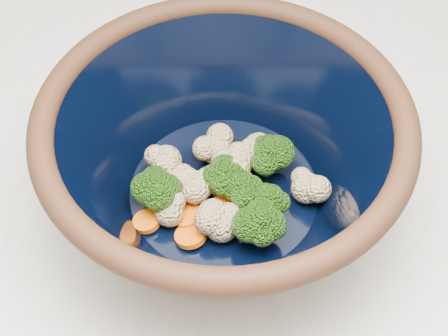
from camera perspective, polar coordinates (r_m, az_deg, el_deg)
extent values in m
cylinder|color=black|center=(0.65, 0.00, -3.40)|extent=(0.20, 0.20, 0.01)
torus|color=black|center=(0.55, 0.00, 4.49)|extent=(0.34, 0.34, 0.02)
cylinder|color=black|center=(0.63, 0.00, -2.09)|extent=(0.19, 0.19, 0.00)
cylinder|color=#608442|center=(0.61, -5.98, -2.83)|extent=(0.01, 0.01, 0.02)
ellipsoid|color=#346413|center=(0.59, -6.17, -1.45)|extent=(0.04, 0.04, 0.04)
cylinder|color=#608442|center=(0.59, 3.24, -6.04)|extent=(0.01, 0.01, 0.02)
ellipsoid|color=#346413|center=(0.57, 3.35, -4.69)|extent=(0.04, 0.04, 0.04)
cylinder|color=#608442|center=(0.62, -0.06, -1.67)|extent=(0.01, 0.01, 0.02)
ellipsoid|color=#346413|center=(0.60, -0.07, -0.36)|extent=(0.04, 0.04, 0.03)
cylinder|color=#608442|center=(0.63, 3.92, 0.19)|extent=(0.01, 0.01, 0.02)
ellipsoid|color=#346413|center=(0.61, 4.04, 1.64)|extent=(0.04, 0.04, 0.04)
cylinder|color=#608442|center=(0.60, 4.20, -3.84)|extent=(0.01, 0.01, 0.02)
ellipsoid|color=#346413|center=(0.59, 4.32, -2.70)|extent=(0.04, 0.04, 0.03)
cylinder|color=#608442|center=(0.61, 1.63, -2.84)|extent=(0.01, 0.01, 0.02)
ellipsoid|color=#346413|center=(0.59, 1.68, -1.68)|extent=(0.04, 0.04, 0.03)
sphere|color=beige|center=(0.64, 3.15, 1.88)|extent=(0.03, 0.03, 0.03)
sphere|color=beige|center=(0.63, -5.33, 0.67)|extent=(0.03, 0.03, 0.03)
sphere|color=beige|center=(0.63, 1.12, 0.35)|extent=(0.03, 0.03, 0.03)
sphere|color=beige|center=(0.61, -2.43, -1.65)|extent=(0.03, 0.03, 0.03)
sphere|color=beige|center=(0.61, 0.02, -1.09)|extent=(0.03, 0.03, 0.03)
sphere|color=beige|center=(0.61, 7.58, -1.84)|extent=(0.03, 0.03, 0.03)
sphere|color=beige|center=(0.64, -0.80, 1.75)|extent=(0.03, 0.03, 0.03)
sphere|color=beige|center=(0.62, -3.86, -0.77)|extent=(0.03, 0.03, 0.03)
sphere|color=beige|center=(0.61, -0.40, -1.04)|extent=(0.03, 0.03, 0.03)
sphere|color=beige|center=(0.60, -5.03, -4.10)|extent=(0.03, 0.03, 0.03)
sphere|color=beige|center=(0.58, -0.23, -5.31)|extent=(0.03, 0.03, 0.03)
cylinder|color=orange|center=(0.60, -3.36, -4.37)|extent=(0.03, 0.03, 0.01)
cylinder|color=orange|center=(0.62, 0.11, -1.70)|extent=(0.03, 0.03, 0.01)
cylinder|color=orange|center=(0.60, -7.09, -4.86)|extent=(0.03, 0.03, 0.01)
cylinder|color=orange|center=(0.63, 0.11, -1.12)|extent=(0.03, 0.03, 0.01)
cylinder|color=orange|center=(0.61, -0.40, -3.84)|extent=(0.03, 0.03, 0.01)
cylinder|color=orange|center=(0.59, -3.06, -6.17)|extent=(0.03, 0.03, 0.01)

